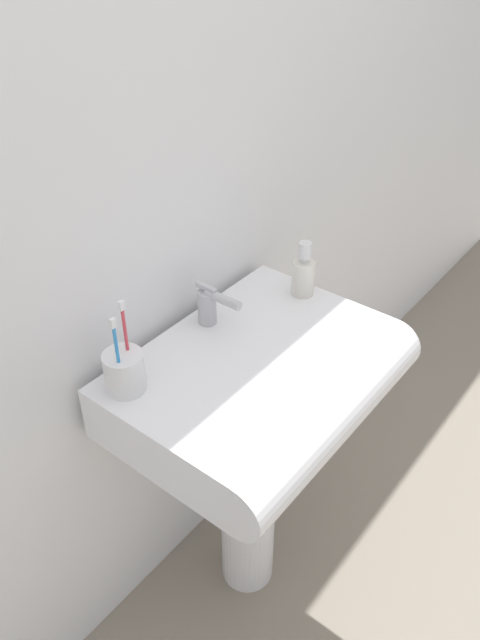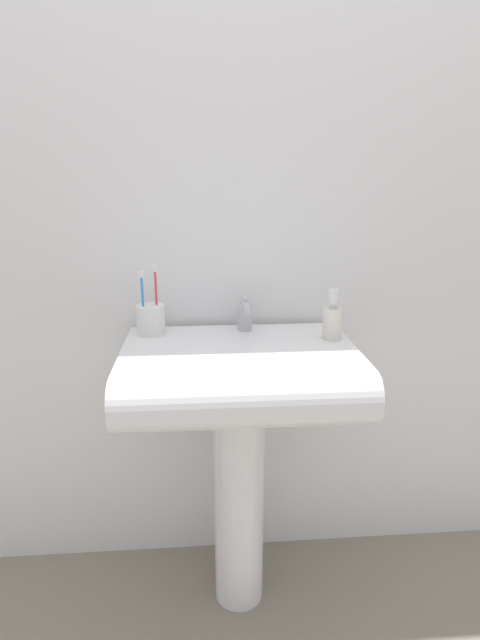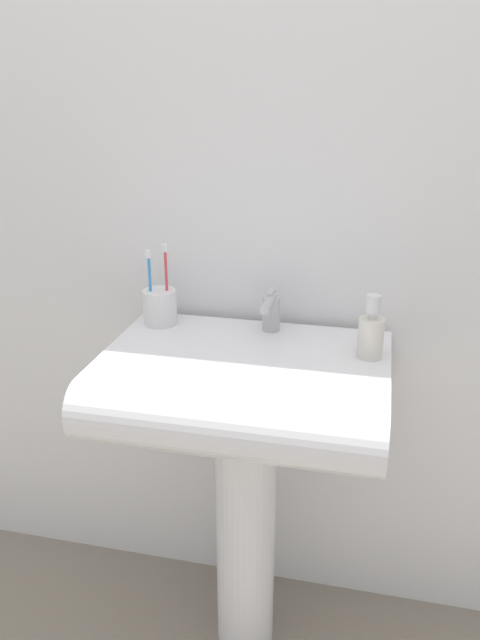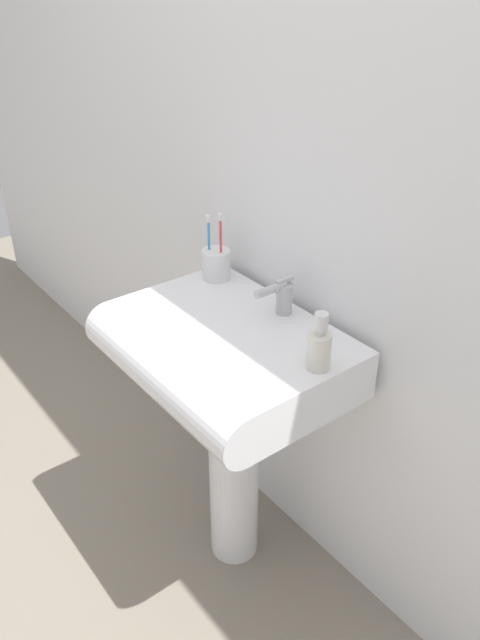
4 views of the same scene
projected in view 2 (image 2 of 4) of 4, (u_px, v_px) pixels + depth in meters
name	position (u px, v px, depth m)	size (l,w,h in m)	color
ground_plane	(239.00, 593.00, 1.61)	(6.00, 6.00, 0.00)	gray
wall_back	(233.00, 208.00, 1.51)	(5.00, 0.05, 2.40)	white
sink_pedestal	(239.00, 499.00, 1.51)	(0.15, 0.15, 0.71)	white
sink_basin	(240.00, 376.00, 1.34)	(0.64, 0.47, 0.14)	white
faucet	(245.00, 314.00, 1.49)	(0.04, 0.12, 0.10)	#B7B7BC
toothbrush_cup	(151.00, 319.00, 1.46)	(0.08, 0.08, 0.21)	white
soap_bottle	(333.00, 320.00, 1.42)	(0.06, 0.06, 0.14)	silver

